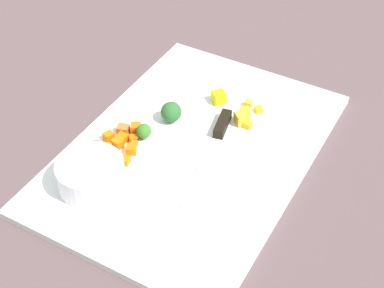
% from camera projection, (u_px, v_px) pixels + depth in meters
% --- Properties ---
extents(ground_plane, '(4.00, 4.00, 0.00)m').
position_uv_depth(ground_plane, '(192.00, 154.00, 0.96)').
color(ground_plane, '#5B484B').
extents(cutting_board, '(0.52, 0.36, 0.01)m').
position_uv_depth(cutting_board, '(192.00, 151.00, 0.96)').
color(cutting_board, white).
rests_on(cutting_board, ground_plane).
extents(prep_bowl, '(0.10, 0.10, 0.04)m').
position_uv_depth(prep_bowl, '(91.00, 175.00, 0.88)').
color(prep_bowl, white).
rests_on(prep_bowl, cutting_board).
extents(chef_knife, '(0.27, 0.08, 0.02)m').
position_uv_depth(chef_knife, '(212.00, 149.00, 0.95)').
color(chef_knife, silver).
rests_on(chef_knife, cutting_board).
extents(carrot_dice_0, '(0.02, 0.02, 0.01)m').
position_uv_depth(carrot_dice_0, '(117.00, 144.00, 0.95)').
color(carrot_dice_0, orange).
rests_on(carrot_dice_0, cutting_board).
extents(carrot_dice_1, '(0.02, 0.02, 0.01)m').
position_uv_depth(carrot_dice_1, '(122.00, 138.00, 0.96)').
color(carrot_dice_1, orange).
rests_on(carrot_dice_1, cutting_board).
extents(carrot_dice_2, '(0.01, 0.01, 0.01)m').
position_uv_depth(carrot_dice_2, '(134.00, 145.00, 0.95)').
color(carrot_dice_2, orange).
rests_on(carrot_dice_2, cutting_board).
extents(carrot_dice_3, '(0.02, 0.02, 0.01)m').
position_uv_depth(carrot_dice_3, '(131.00, 150.00, 0.94)').
color(carrot_dice_3, orange).
rests_on(carrot_dice_3, cutting_board).
extents(carrot_dice_4, '(0.02, 0.02, 0.01)m').
position_uv_depth(carrot_dice_4, '(134.00, 139.00, 0.96)').
color(carrot_dice_4, orange).
rests_on(carrot_dice_4, cutting_board).
extents(carrot_dice_5, '(0.02, 0.02, 0.01)m').
position_uv_depth(carrot_dice_5, '(109.00, 136.00, 0.97)').
color(carrot_dice_5, orange).
rests_on(carrot_dice_5, cutting_board).
extents(carrot_dice_6, '(0.02, 0.02, 0.02)m').
position_uv_depth(carrot_dice_6, '(123.00, 130.00, 0.98)').
color(carrot_dice_6, orange).
rests_on(carrot_dice_6, cutting_board).
extents(carrot_dice_7, '(0.02, 0.01, 0.01)m').
position_uv_depth(carrot_dice_7, '(126.00, 160.00, 0.93)').
color(carrot_dice_7, orange).
rests_on(carrot_dice_7, cutting_board).
extents(carrot_dice_8, '(0.02, 0.02, 0.01)m').
position_uv_depth(carrot_dice_8, '(97.00, 145.00, 0.95)').
color(carrot_dice_8, orange).
rests_on(carrot_dice_8, cutting_board).
extents(carrot_dice_9, '(0.02, 0.02, 0.02)m').
position_uv_depth(carrot_dice_9, '(106.00, 150.00, 0.94)').
color(carrot_dice_9, orange).
rests_on(carrot_dice_9, cutting_board).
extents(carrot_dice_10, '(0.02, 0.02, 0.02)m').
position_uv_depth(carrot_dice_10, '(136.00, 129.00, 0.98)').
color(carrot_dice_10, orange).
rests_on(carrot_dice_10, cutting_board).
extents(pepper_dice_0, '(0.03, 0.03, 0.02)m').
position_uv_depth(pepper_dice_0, '(241.00, 119.00, 0.99)').
color(pepper_dice_0, yellow).
rests_on(pepper_dice_0, cutting_board).
extents(pepper_dice_1, '(0.03, 0.03, 0.02)m').
position_uv_depth(pepper_dice_1, '(219.00, 97.00, 1.04)').
color(pepper_dice_1, yellow).
rests_on(pepper_dice_1, cutting_board).
extents(pepper_dice_2, '(0.01, 0.02, 0.01)m').
position_uv_depth(pepper_dice_2, '(248.00, 125.00, 0.99)').
color(pepper_dice_2, yellow).
rests_on(pepper_dice_2, cutting_board).
extents(pepper_dice_3, '(0.03, 0.03, 0.02)m').
position_uv_depth(pepper_dice_3, '(245.00, 114.00, 1.01)').
color(pepper_dice_3, yellow).
rests_on(pepper_dice_3, cutting_board).
extents(pepper_dice_4, '(0.01, 0.01, 0.01)m').
position_uv_depth(pepper_dice_4, '(248.00, 104.00, 1.03)').
color(pepper_dice_4, yellow).
rests_on(pepper_dice_4, cutting_board).
extents(pepper_dice_5, '(0.02, 0.02, 0.01)m').
position_uv_depth(pepper_dice_5, '(259.00, 110.00, 1.02)').
color(pepper_dice_5, yellow).
rests_on(pepper_dice_5, cutting_board).
extents(broccoli_floret_0, '(0.02, 0.02, 0.03)m').
position_uv_depth(broccoli_floret_0, '(144.00, 131.00, 0.96)').
color(broccoli_floret_0, '#96AB5F').
rests_on(broccoli_floret_0, cutting_board).
extents(broccoli_floret_1, '(0.04, 0.04, 0.04)m').
position_uv_depth(broccoli_floret_1, '(171.00, 112.00, 0.99)').
color(broccoli_floret_1, '#8DB65F').
rests_on(broccoli_floret_1, cutting_board).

